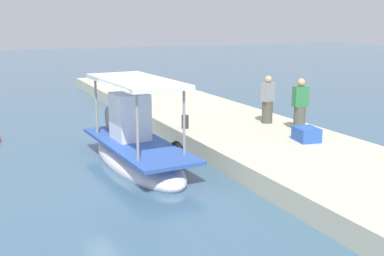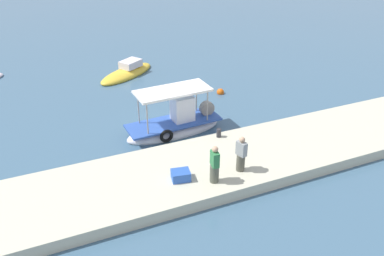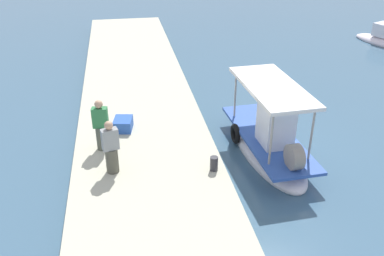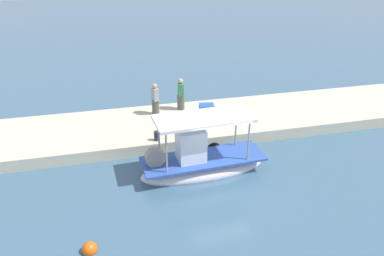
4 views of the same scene
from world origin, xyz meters
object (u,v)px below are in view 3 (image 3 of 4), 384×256
at_px(fisherman_by_crate, 101,127).
at_px(mooring_bollard, 214,164).
at_px(cargo_crate, 123,124).
at_px(fisherman_near_bollard, 111,149).
at_px(main_fishing_boat, 268,142).

xyz_separation_m(fisherman_by_crate, mooring_bollard, (1.89, 3.32, -0.56)).
relative_size(fisherman_by_crate, cargo_crate, 2.22).
distance_m(fisherman_near_bollard, fisherman_by_crate, 1.47).
xyz_separation_m(main_fishing_boat, mooring_bollard, (1.50, -2.25, 0.30)).
bearing_deg(main_fishing_boat, cargo_crate, -108.64).
bearing_deg(cargo_crate, fisherman_near_bollard, -8.31).
height_order(mooring_bollard, cargo_crate, mooring_bollard).
bearing_deg(fisherman_by_crate, mooring_bollard, 60.38).
distance_m(mooring_bollard, cargo_crate, 4.09).
bearing_deg(fisherman_near_bollard, fisherman_by_crate, -168.07).
relative_size(main_fishing_boat, cargo_crate, 6.92).
height_order(main_fishing_boat, cargo_crate, main_fishing_boat).
bearing_deg(fisherman_near_bollard, mooring_bollard, 81.52).
distance_m(fisherman_by_crate, mooring_bollard, 3.86).
relative_size(fisherman_near_bollard, mooring_bollard, 3.75).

